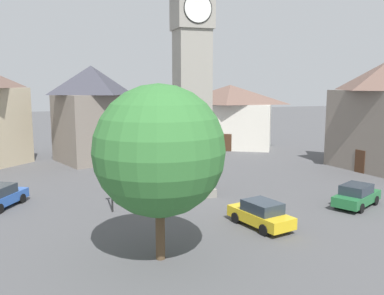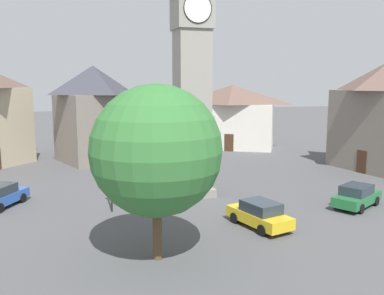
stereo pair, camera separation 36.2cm
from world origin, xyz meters
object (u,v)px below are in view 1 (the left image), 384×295
Objects in this scene: building_shop_left at (92,113)px; lamp_post at (111,162)px; car_white_side at (357,196)px; building_corner_back at (230,116)px; car_red_corner at (261,214)px; car_blue_kerb at (181,159)px; pedestrian at (173,198)px; tree at (159,151)px; clock_tower at (192,25)px.

lamp_post is at bearing -91.14° from building_shop_left.
car_white_side is 26.51m from building_corner_back.
building_shop_left is at bearing -167.27° from building_corner_back.
car_blue_kerb is at bearing 88.39° from car_red_corner.
pedestrian is 27.86m from building_corner_back.
building_shop_left is at bearing 99.21° from pedestrian.
building_shop_left is 17.65m from building_corner_back.
tree is at bearing -163.79° from car_white_side.
building_corner_back is at bearing 61.81° from tree.
car_red_corner is 9.80m from lamp_post.
car_white_side is 0.92× the size of lamp_post.
car_blue_kerb is 18.20m from car_red_corner.
tree is (-4.92, -10.51, -7.03)m from clock_tower.
car_white_side is (7.91, 1.62, 0.00)m from car_red_corner.
building_corner_back reaches higher than car_blue_kerb.
building_shop_left is (-7.40, 23.97, 4.32)m from car_red_corner.
car_white_side is at bearing -55.58° from building_shop_left.
car_blue_kerb is 15.41m from lamp_post.
clock_tower is 2.09× the size of building_shop_left.
tree reaches higher than building_corner_back.
car_red_corner is 8.08m from car_white_side.
building_shop_left is at bearing 107.15° from car_red_corner.
car_red_corner is 0.92× the size of lamp_post.
pedestrian is 4.52m from lamp_post.
building_corner_back is at bearing 12.73° from building_shop_left.
lamp_post is at bearing -157.90° from clock_tower.
clock_tower is at bearing 146.45° from car_white_side.
tree is at bearing -115.09° from clock_tower.
clock_tower reaches higher than building_corner_back.
clock_tower is 4.32× the size of lamp_post.
building_corner_back is at bearing 59.80° from pedestrian.
tree is at bearing -158.47° from car_red_corner.
building_shop_left is at bearing 109.86° from clock_tower.
clock_tower is 16.16m from car_white_side.
car_blue_kerb is 15.02m from pedestrian.
building_shop_left is at bearing 91.88° from tree.
car_white_side is at bearing -65.93° from car_blue_kerb.
building_corner_back is 28.49m from lamp_post.
clock_tower is 12.14m from pedestrian.
pedestrian is at bearing 136.62° from car_red_corner.
building_corner_back is at bearing 46.18° from car_blue_kerb.
clock_tower is 4.70× the size of car_white_side.
lamp_post is (-7.77, 5.43, 2.48)m from car_red_corner.
car_blue_kerb is 22.36m from tree.
clock_tower is 24.34m from building_corner_back.
lamp_post reaches higher than car_blue_kerb.
building_shop_left reaches higher than pedestrian.
car_white_side is 0.37× the size of building_corner_back.
building_shop_left reaches higher than tree.
car_blue_kerb is 2.55× the size of pedestrian.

